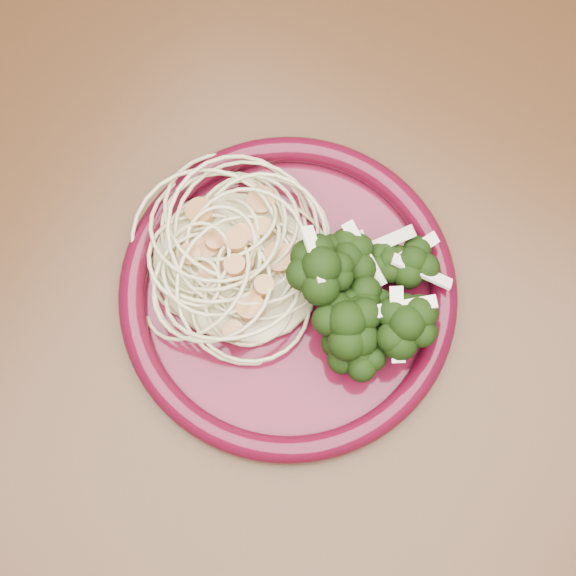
# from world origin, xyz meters

# --- Properties ---
(dining_table) EXTENTS (1.20, 0.80, 0.75)m
(dining_table) POSITION_xyz_m (0.00, 0.00, 0.65)
(dining_table) COLOR #472814
(dining_table) RESTS_ON ground
(dinner_plate) EXTENTS (0.27, 0.27, 0.02)m
(dinner_plate) POSITION_xyz_m (0.07, -0.05, 0.76)
(dinner_plate) COLOR #4E0B1C
(dinner_plate) RESTS_ON dining_table
(spaghetti_pile) EXTENTS (0.14, 0.13, 0.03)m
(spaghetti_pile) POSITION_xyz_m (0.03, -0.05, 0.77)
(spaghetti_pile) COLOR #CAC48D
(spaghetti_pile) RESTS_ON dinner_plate
(scallop_cluster) EXTENTS (0.12, 0.12, 0.04)m
(scallop_cluster) POSITION_xyz_m (0.03, -0.05, 0.80)
(scallop_cluster) COLOR #C38343
(scallop_cluster) RESTS_ON spaghetti_pile
(broccoli_pile) EXTENTS (0.10, 0.15, 0.05)m
(broccoli_pile) POSITION_xyz_m (0.12, -0.04, 0.78)
(broccoli_pile) COLOR black
(broccoli_pile) RESTS_ON dinner_plate
(onion_garnish) EXTENTS (0.07, 0.10, 0.05)m
(onion_garnish) POSITION_xyz_m (0.12, -0.04, 0.81)
(onion_garnish) COLOR #EEEACA
(onion_garnish) RESTS_ON broccoli_pile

